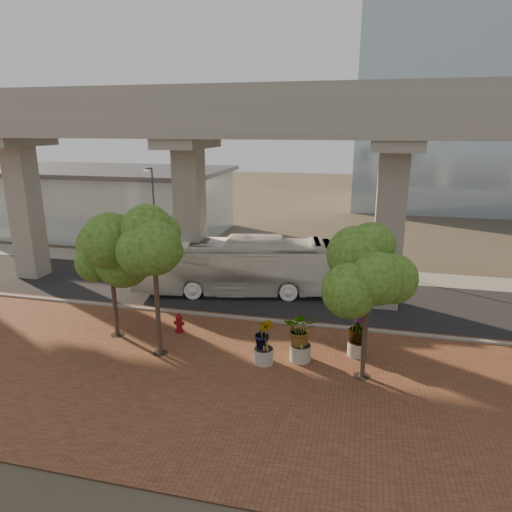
# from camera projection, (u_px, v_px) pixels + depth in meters

# --- Properties ---
(ground) EXTENTS (160.00, 160.00, 0.00)m
(ground) POSITION_uv_depth(u_px,v_px,m) (278.00, 309.00, 26.63)
(ground) COLOR #3E392D
(ground) RESTS_ON ground
(brick_plaza) EXTENTS (70.00, 13.00, 0.06)m
(brick_plaza) POSITION_uv_depth(u_px,v_px,m) (242.00, 379.00, 19.14)
(brick_plaza) COLOR brown
(brick_plaza) RESTS_ON ground
(asphalt_road) EXTENTS (90.00, 8.00, 0.04)m
(asphalt_road) POSITION_uv_depth(u_px,v_px,m) (284.00, 296.00, 28.50)
(asphalt_road) COLOR black
(asphalt_road) RESTS_ON ground
(curb_strip) EXTENTS (70.00, 0.25, 0.16)m
(curb_strip) POSITION_uv_depth(u_px,v_px,m) (271.00, 321.00, 24.74)
(curb_strip) COLOR gray
(curb_strip) RESTS_ON ground
(far_sidewalk) EXTENTS (90.00, 3.00, 0.06)m
(far_sidewalk) POSITION_uv_depth(u_px,v_px,m) (297.00, 270.00, 33.64)
(far_sidewalk) COLOR gray
(far_sidewalk) RESTS_ON ground
(transit_viaduct) EXTENTS (72.00, 5.60, 12.40)m
(transit_viaduct) POSITION_uv_depth(u_px,v_px,m) (286.00, 179.00, 26.50)
(transit_viaduct) COLOR gray
(transit_viaduct) RESTS_ON ground
(station_pavilion) EXTENTS (23.00, 13.00, 6.30)m
(station_pavilion) POSITION_uv_depth(u_px,v_px,m) (110.00, 200.00, 45.17)
(station_pavilion) COLOR silver
(station_pavilion) RESTS_ON ground
(transit_bus) EXTENTS (13.10, 5.28, 3.56)m
(transit_bus) POSITION_uv_depth(u_px,v_px,m) (235.00, 266.00, 28.69)
(transit_bus) COLOR silver
(transit_bus) RESTS_ON ground
(fire_hydrant) EXTENTS (0.51, 0.46, 1.02)m
(fire_hydrant) POSITION_uv_depth(u_px,v_px,m) (179.00, 323.00, 23.39)
(fire_hydrant) COLOR maroon
(fire_hydrant) RESTS_ON ground
(planter_front) EXTENTS (2.14, 2.14, 2.35)m
(planter_front) POSITION_uv_depth(u_px,v_px,m) (301.00, 331.00, 20.30)
(planter_front) COLOR #A7A497
(planter_front) RESTS_ON ground
(planter_right) EXTENTS (2.05, 2.05, 2.20)m
(planter_right) POSITION_uv_depth(u_px,v_px,m) (358.00, 329.00, 20.76)
(planter_right) COLOR gray
(planter_right) RESTS_ON ground
(planter_left) EXTENTS (1.98, 1.98, 2.18)m
(planter_left) POSITION_uv_depth(u_px,v_px,m) (264.00, 336.00, 20.09)
(planter_left) COLOR #AAA89A
(planter_left) RESTS_ON ground
(street_tree_far_west) EXTENTS (4.09, 4.09, 6.20)m
(street_tree_far_west) POSITION_uv_depth(u_px,v_px,m) (110.00, 253.00, 22.00)
(street_tree_far_west) COLOR #4F3C2D
(street_tree_far_west) RESTS_ON ground
(street_tree_near_west) EXTENTS (3.57, 3.57, 6.57)m
(street_tree_near_west) POSITION_uv_depth(u_px,v_px,m) (154.00, 252.00, 19.96)
(street_tree_near_west) COLOR #4F3C2D
(street_tree_near_west) RESTS_ON ground
(street_tree_near_east) EXTENTS (3.78, 3.78, 6.33)m
(street_tree_near_east) POSITION_uv_depth(u_px,v_px,m) (369.00, 273.00, 18.08)
(street_tree_near_east) COLOR #4F3C2D
(street_tree_near_east) RESTS_ON ground
(streetlamp_west) EXTENTS (0.36, 1.05, 7.27)m
(streetlamp_west) POSITION_uv_depth(u_px,v_px,m) (153.00, 208.00, 34.84)
(streetlamp_west) COLOR #302F34
(streetlamp_west) RESTS_ON ground
(streetlamp_east) EXTENTS (0.35, 1.04, 7.15)m
(streetlamp_east) POSITION_uv_depth(u_px,v_px,m) (399.00, 220.00, 30.88)
(streetlamp_east) COLOR #2A2A2F
(streetlamp_east) RESTS_ON ground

